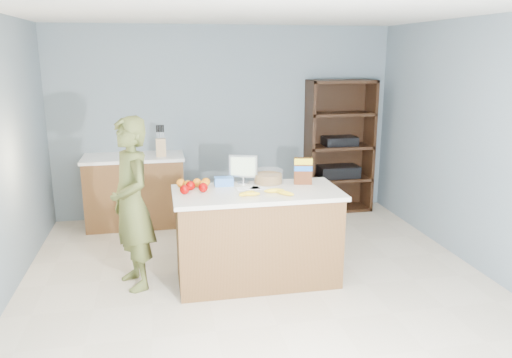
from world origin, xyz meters
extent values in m
cube|color=beige|center=(0.00, 0.00, 0.00)|extent=(4.50, 5.00, 0.02)
cube|color=slate|center=(0.00, 2.50, 1.25)|extent=(4.50, 0.02, 2.50)
cube|color=slate|center=(0.00, -2.50, 1.25)|extent=(4.50, 0.02, 2.50)
cube|color=slate|center=(2.25, 0.00, 1.25)|extent=(0.02, 5.00, 2.50)
cube|color=white|center=(0.00, 0.00, 2.50)|extent=(4.50, 5.00, 0.02)
cube|color=brown|center=(0.00, 0.30, 0.43)|extent=(1.50, 0.70, 0.86)
cube|color=silver|center=(0.00, 0.30, 0.88)|extent=(1.56, 0.76, 0.04)
cube|color=black|center=(0.00, 0.30, 0.05)|extent=(1.46, 0.66, 0.10)
cube|color=brown|center=(-1.20, 2.20, 0.43)|extent=(1.20, 0.60, 0.86)
cube|color=white|center=(-1.20, 2.20, 0.88)|extent=(1.24, 0.62, 0.04)
cube|color=black|center=(1.55, 2.48, 0.90)|extent=(0.90, 0.04, 1.80)
cube|color=black|center=(1.12, 2.30, 0.90)|extent=(0.04, 0.40, 1.80)
cube|color=black|center=(1.98, 2.30, 0.90)|extent=(0.04, 0.40, 1.80)
cube|color=black|center=(1.55, 2.30, 0.02)|extent=(0.90, 0.40, 0.04)
cube|color=black|center=(1.55, 2.30, 0.45)|extent=(0.90, 0.40, 0.04)
cube|color=black|center=(1.55, 2.30, 0.90)|extent=(0.90, 0.40, 0.04)
cube|color=black|center=(1.55, 2.30, 1.35)|extent=(0.90, 0.40, 0.04)
cube|color=black|center=(1.55, 2.30, 1.78)|extent=(0.90, 0.40, 0.04)
cube|color=black|center=(1.55, 2.30, 0.55)|extent=(0.55, 0.32, 0.16)
cube|color=black|center=(1.55, 2.30, 0.98)|extent=(0.45, 0.30, 0.12)
imported|color=#4C5326|center=(-1.15, 0.42, 0.80)|extent=(0.57, 0.69, 1.61)
cube|color=tan|center=(-0.86, 2.11, 1.01)|extent=(0.12, 0.10, 0.22)
cylinder|color=black|center=(-0.90, 2.11, 1.17)|extent=(0.02, 0.02, 0.09)
cylinder|color=black|center=(-0.88, 2.11, 1.17)|extent=(0.02, 0.02, 0.09)
cylinder|color=black|center=(-0.86, 2.11, 1.17)|extent=(0.02, 0.02, 0.09)
cylinder|color=black|center=(-0.84, 2.11, 1.17)|extent=(0.02, 0.02, 0.09)
cylinder|color=black|center=(-0.82, 2.11, 1.17)|extent=(0.02, 0.02, 0.09)
cube|color=white|center=(-0.07, 0.40, 0.90)|extent=(0.23, 0.13, 0.00)
cube|color=white|center=(0.07, 0.37, 0.90)|extent=(0.25, 0.20, 0.00)
ellipsoid|color=yellow|center=(-0.10, 0.14, 0.92)|extent=(0.20, 0.07, 0.04)
ellipsoid|color=yellow|center=(-0.12, 0.15, 0.92)|extent=(0.18, 0.14, 0.04)
ellipsoid|color=yellow|center=(0.14, 0.20, 0.92)|extent=(0.19, 0.05, 0.04)
ellipsoid|color=yellow|center=(0.22, 0.10, 0.92)|extent=(0.16, 0.17, 0.04)
sphere|color=#8F0101|center=(-0.61, 0.44, 0.94)|extent=(0.09, 0.09, 0.09)
sphere|color=#8F0101|center=(-0.50, 0.35, 0.94)|extent=(0.09, 0.09, 0.09)
sphere|color=#8F0101|center=(-0.67, 0.31, 0.94)|extent=(0.09, 0.09, 0.09)
sphere|color=orange|center=(-0.63, 0.49, 0.94)|extent=(0.08, 0.08, 0.08)
sphere|color=orange|center=(-0.54, 0.55, 0.94)|extent=(0.08, 0.08, 0.08)
sphere|color=orange|center=(-0.48, 0.47, 0.94)|extent=(0.08, 0.08, 0.08)
sphere|color=orange|center=(-0.45, 0.55, 0.94)|extent=(0.08, 0.08, 0.08)
sphere|color=orange|center=(-0.69, 0.56, 0.94)|extent=(0.08, 0.08, 0.08)
cube|color=blue|center=(-0.28, 0.55, 0.94)|extent=(0.18, 0.12, 0.08)
cylinder|color=#267219|center=(0.17, 0.57, 0.95)|extent=(0.27, 0.27, 0.09)
cylinder|color=white|center=(0.17, 0.57, 0.97)|extent=(0.30, 0.30, 0.13)
cylinder|color=silver|center=(-0.08, 0.60, 0.91)|extent=(0.12, 0.12, 0.01)
cylinder|color=silver|center=(-0.08, 0.60, 0.94)|extent=(0.02, 0.02, 0.05)
cube|color=silver|center=(-0.08, 0.60, 1.07)|extent=(0.28, 0.13, 0.22)
cube|color=yellow|center=(-0.08, 0.58, 1.07)|extent=(0.23, 0.08, 0.18)
cube|color=#592B14|center=(0.49, 0.45, 1.03)|extent=(0.18, 0.10, 0.26)
cube|color=yellow|center=(0.49, 0.45, 1.13)|extent=(0.18, 0.10, 0.06)
cube|color=blue|center=(0.49, 0.45, 1.06)|extent=(0.18, 0.10, 0.05)
camera|label=1|loc=(-0.87, -4.09, 2.14)|focal=35.00mm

